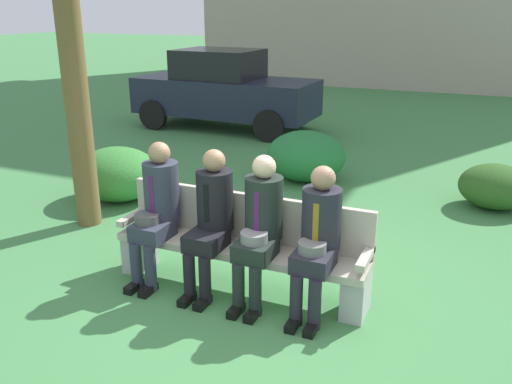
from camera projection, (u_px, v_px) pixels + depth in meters
name	position (u px, v px, depth m)	size (l,w,h in m)	color
ground_plane	(259.00, 306.00, 4.84)	(80.00, 80.00, 0.00)	#407E45
park_bench	(242.00, 244.00, 5.06)	(2.43, 0.44, 0.90)	#B7AD9E
seated_man_leftmost	(157.00, 205.00, 5.15)	(0.34, 0.72, 1.35)	#2D3342
seated_man_centerleft	(211.00, 214.00, 4.94)	(0.34, 0.72, 1.34)	black
seated_man_centerright	(260.00, 223.00, 4.75)	(0.34, 0.72, 1.34)	#1E2823
seated_man_rightmost	(318.00, 235.00, 4.55)	(0.34, 0.72, 1.30)	#23232D
shrub_near_bench	(117.00, 174.00, 7.41)	(1.17, 1.07, 0.73)	#357E33
shrub_mid_lawn	(306.00, 156.00, 8.24)	(1.22, 1.12, 0.76)	#236F35
shrub_far_lawn	(496.00, 186.00, 7.12)	(0.94, 0.86, 0.59)	#2B541F
parked_car_near	(224.00, 90.00, 11.61)	(3.94, 1.79, 1.68)	#1E2338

